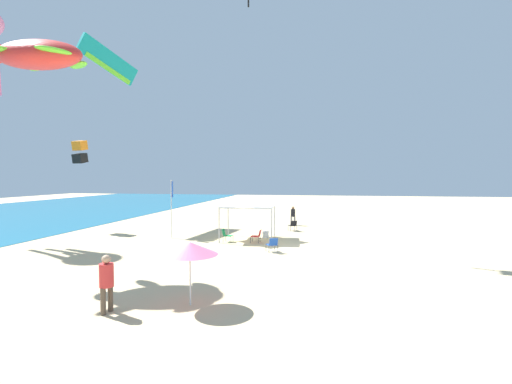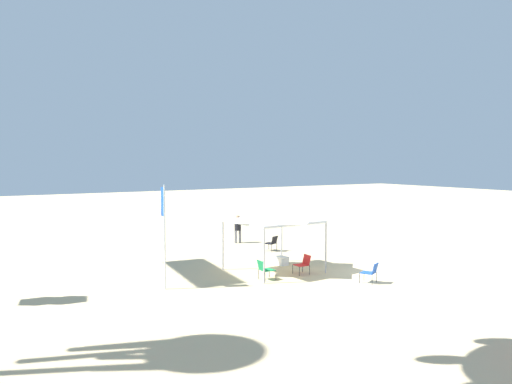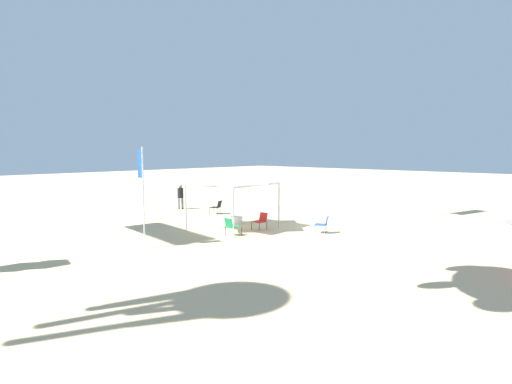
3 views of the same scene
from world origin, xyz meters
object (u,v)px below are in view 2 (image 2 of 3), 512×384
object	(u,v)px
canopy_tent	(274,217)
banner_flag	(164,227)
cooler_box	(282,261)
person_watching_sky	(238,227)
folding_chair_right_of_tent	(371,271)
folding_chair_near_cooler	(265,268)
folding_chair_facing_ocean	(272,242)
folding_chair_left_of_tent	(303,263)

from	to	relation	value
canopy_tent	banner_flag	size ratio (longest dim) A/B	0.90
cooler_box	person_watching_sky	world-z (taller)	person_watching_sky
folding_chair_right_of_tent	cooler_box	world-z (taller)	folding_chair_right_of_tent
folding_chair_near_cooler	folding_chair_facing_ocean	xyz separation A→B (m)	(5.42, -3.89, 0.00)
canopy_tent	folding_chair_right_of_tent	distance (m)	4.79
folding_chair_near_cooler	folding_chair_left_of_tent	size ratio (longest dim) A/B	1.00
cooler_box	person_watching_sky	bearing A→B (deg)	-11.81
folding_chair_right_of_tent	person_watching_sky	bearing A→B (deg)	-118.25
canopy_tent	banner_flag	world-z (taller)	banner_flag
cooler_box	banner_flag	xyz separation A→B (m)	(-1.34, 6.30, 2.19)
folding_chair_facing_ocean	canopy_tent	bearing A→B (deg)	34.40
folding_chair_right_of_tent	folding_chair_left_of_tent	size ratio (longest dim) A/B	1.00
canopy_tent	folding_chair_left_of_tent	xyz separation A→B (m)	(-1.12, -0.80, -1.93)
folding_chair_near_cooler	banner_flag	distance (m)	4.53
canopy_tent	person_watching_sky	bearing A→B (deg)	-17.88
folding_chair_right_of_tent	banner_flag	distance (m)	8.35
folding_chair_near_cooler	banner_flag	world-z (taller)	banner_flag
folding_chair_near_cooler	cooler_box	xyz separation A→B (m)	(2.09, -2.26, -0.27)
canopy_tent	cooler_box	bearing A→B (deg)	-48.99
folding_chair_near_cooler	person_watching_sky	xyz separation A→B (m)	(8.74, -3.65, 0.48)
person_watching_sky	folding_chair_left_of_tent	bearing A→B (deg)	-99.94
cooler_box	banner_flag	distance (m)	6.80
folding_chair_right_of_tent	folding_chair_near_cooler	bearing A→B (deg)	-65.15
folding_chair_facing_ocean	banner_flag	world-z (taller)	banner_flag
banner_flag	person_watching_sky	size ratio (longest dim) A/B	2.44
folding_chair_near_cooler	person_watching_sky	size ratio (longest dim) A/B	0.50
folding_chair_left_of_tent	banner_flag	xyz separation A→B (m)	(0.69, 6.05, 1.91)
cooler_box	folding_chair_facing_ocean	bearing A→B (deg)	-26.09
folding_chair_near_cooler	folding_chair_left_of_tent	world-z (taller)	same
folding_chair_right_of_tent	folding_chair_left_of_tent	xyz separation A→B (m)	(2.71, 1.34, 0.00)
folding_chair_near_cooler	canopy_tent	bearing A→B (deg)	-44.50
folding_chair_near_cooler	folding_chair_left_of_tent	xyz separation A→B (m)	(0.06, -2.01, 0.00)
folding_chair_facing_ocean	cooler_box	world-z (taller)	folding_chair_facing_ocean
folding_chair_near_cooler	banner_flag	xyz separation A→B (m)	(0.75, 4.04, 1.91)
canopy_tent	banner_flag	bearing A→B (deg)	94.68
folding_chair_right_of_tent	cooler_box	xyz separation A→B (m)	(4.74, 1.08, -0.27)
folding_chair_left_of_tent	banner_flag	distance (m)	6.38
folding_chair_left_of_tent	folding_chair_facing_ocean	bearing A→B (deg)	162.81
canopy_tent	folding_chair_facing_ocean	size ratio (longest dim) A/B	4.40
folding_chair_right_of_tent	folding_chair_facing_ocean	xyz separation A→B (m)	(8.08, -0.55, 0.00)
folding_chair_facing_ocean	cooler_box	distance (m)	3.72
person_watching_sky	banner_flag	bearing A→B (deg)	-133.13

